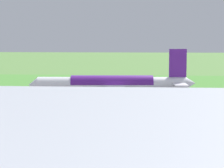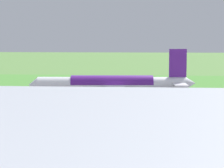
# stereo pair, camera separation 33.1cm
# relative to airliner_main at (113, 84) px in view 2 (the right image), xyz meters

# --- Properties ---
(ground_plane) EXTENTS (800.00, 800.00, 0.00)m
(ground_plane) POSITION_rel_airliner_main_xyz_m (3.32, 0.03, -4.35)
(ground_plane) COLOR #547F3D
(runway_asphalt) EXTENTS (600.00, 30.55, 0.06)m
(runway_asphalt) POSITION_rel_airliner_main_xyz_m (3.32, 0.03, -4.32)
(runway_asphalt) COLOR #47474C
(runway_asphalt) RESTS_ON ground
(apron_concrete) EXTENTS (440.00, 110.00, 0.05)m
(apron_concrete) POSITION_rel_airliner_main_xyz_m (3.32, 46.51, -4.33)
(apron_concrete) COLOR gray
(apron_concrete) RESTS_ON ground
(grass_verge_foreground) EXTENTS (600.00, 80.00, 0.04)m
(grass_verge_foreground) POSITION_rel_airliner_main_xyz_m (3.32, -42.16, -4.33)
(grass_verge_foreground) COLOR #478534
(grass_verge_foreground) RESTS_ON ground
(airliner_main) EXTENTS (54.14, 44.31, 15.88)m
(airliner_main) POSITION_rel_airliner_main_xyz_m (0.00, 0.00, 0.00)
(airliner_main) COLOR white
(airliner_main) RESTS_ON ground
(no_stopping_sign) EXTENTS (0.60, 0.10, 2.42)m
(no_stopping_sign) POSITION_rel_airliner_main_xyz_m (-5.28, -43.94, -2.91)
(no_stopping_sign) COLOR slate
(no_stopping_sign) RESTS_ON ground
(traffic_cone_orange) EXTENTS (0.40, 0.40, 0.55)m
(traffic_cone_orange) POSITION_rel_airliner_main_xyz_m (-1.37, -40.09, -4.08)
(traffic_cone_orange) COLOR orange
(traffic_cone_orange) RESTS_ON ground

